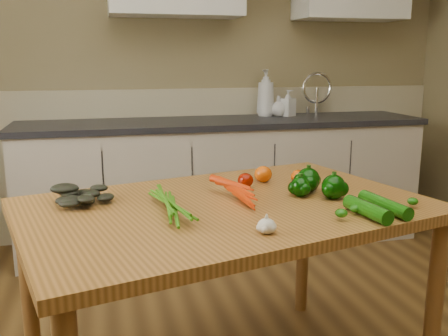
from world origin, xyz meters
TOP-DOWN VIEW (x-y plane):
  - room at (0.00, 0.17)m, footprint 4.04×5.04m
  - counter_run at (0.21, 2.19)m, footprint 2.84×0.64m
  - table at (-0.19, 0.53)m, footprint 1.66×1.28m
  - soap_bottle_a at (0.56, 2.34)m, footprint 0.18×0.18m
  - soap_bottle_b at (0.72, 2.29)m, footprint 0.12×0.12m
  - soap_bottle_c at (0.65, 2.30)m, footprint 0.14×0.14m
  - carrot_bunch at (-0.23, 0.53)m, footprint 0.32×0.27m
  - leafy_greens at (-0.70, 0.64)m, footprint 0.21×0.19m
  - garlic_bulb at (-0.16, 0.18)m, footprint 0.06×0.06m
  - pepper_a at (0.11, 0.55)m, footprint 0.08×0.08m
  - pepper_b at (0.17, 0.61)m, footprint 0.10×0.10m
  - pepper_c at (0.22, 0.49)m, footprint 0.09×0.09m
  - tomato_a at (-0.06, 0.74)m, footprint 0.07×0.07m
  - tomato_b at (0.04, 0.81)m, footprint 0.08×0.08m
  - tomato_c at (0.18, 0.76)m, footprint 0.06×0.06m
  - zucchini_a at (0.32, 0.30)m, footprint 0.08×0.25m
  - zucchini_b at (0.23, 0.26)m, footprint 0.08×0.22m

SIDE VIEW (x-z plane):
  - counter_run at x=0.21m, z-range -0.11..1.03m
  - table at x=-0.19m, z-range 0.31..1.10m
  - zucchini_a at x=0.32m, z-range 0.79..0.84m
  - garlic_bulb at x=-0.16m, z-range 0.79..0.84m
  - zucchini_b at x=0.23m, z-range 0.79..0.84m
  - tomato_c at x=0.18m, z-range 0.79..0.85m
  - tomato_a at x=-0.06m, z-range 0.79..0.85m
  - tomato_b at x=0.04m, z-range 0.79..0.86m
  - carrot_bunch at x=-0.23m, z-range 0.79..0.86m
  - pepper_a at x=0.11m, z-range 0.79..0.87m
  - pepper_c at x=0.22m, z-range 0.79..0.88m
  - pepper_b at x=0.17m, z-range 0.79..0.89m
  - leafy_greens at x=-0.70m, z-range 0.79..0.89m
  - soap_bottle_c at x=0.65m, z-range 0.90..1.05m
  - soap_bottle_b at x=0.72m, z-range 0.90..1.09m
  - soap_bottle_a at x=0.56m, z-range 0.90..1.24m
  - room at x=0.00m, z-range -0.07..2.57m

